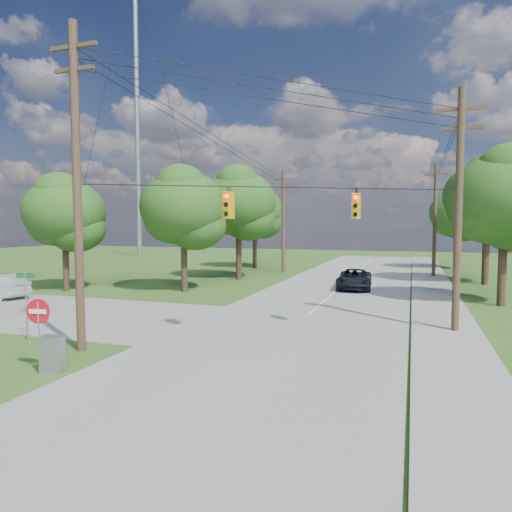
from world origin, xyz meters
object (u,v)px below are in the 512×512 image
at_px(pole_sw, 77,183).
at_px(car_main_north, 354,279).
at_px(pole_north_e, 435,220).
at_px(do_not_enter_sign, 38,319).
at_px(pole_ne, 459,207).
at_px(control_cabinet, 52,354).
at_px(pole_north_w, 283,220).

bearing_deg(pole_sw, car_main_north, 68.65).
relative_size(pole_north_e, do_not_enter_sign, 4.15).
distance_m(pole_ne, car_main_north, 14.27).
bearing_deg(car_main_north, pole_north_e, 55.88).
bearing_deg(pole_sw, control_cabinet, -69.88).
height_order(pole_ne, do_not_enter_sign, pole_ne).
bearing_deg(pole_sw, pole_north_e, 65.48).
bearing_deg(pole_north_e, pole_sw, -114.52).
distance_m(pole_sw, pole_north_e, 32.55).
distance_m(pole_north_w, do_not_enter_sign, 32.42).
height_order(pole_sw, do_not_enter_sign, pole_sw).
height_order(control_cabinet, do_not_enter_sign, do_not_enter_sign).
height_order(pole_sw, pole_ne, pole_sw).
relative_size(pole_north_w, control_cabinet, 8.48).
relative_size(pole_ne, car_main_north, 2.05).
xyz_separation_m(pole_north_w, do_not_enter_sign, (1.00, -32.23, -3.38)).
bearing_deg(pole_north_e, control_cabinet, -111.55).
height_order(pole_north_w, do_not_enter_sign, pole_north_w).
xyz_separation_m(pole_sw, do_not_enter_sign, (0.60, -2.63, -4.47)).
relative_size(pole_sw, do_not_enter_sign, 4.98).
bearing_deg(pole_north_w, car_main_north, -50.44).
relative_size(pole_ne, do_not_enter_sign, 4.36).
xyz_separation_m(car_main_north, do_not_enter_sign, (-7.13, -22.39, 1.01)).
height_order(car_main_north, control_cabinet, car_main_north).
bearing_deg(pole_ne, pole_north_e, 90.00).
distance_m(pole_north_e, pole_north_w, 13.90).
height_order(car_main_north, do_not_enter_sign, do_not_enter_sign).
bearing_deg(do_not_enter_sign, pole_sw, 92.40).
bearing_deg(car_main_north, do_not_enter_sign, -111.36).
relative_size(car_main_north, do_not_enter_sign, 2.13).
height_order(pole_sw, pole_north_e, pole_sw).
distance_m(pole_sw, control_cabinet, 6.18).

